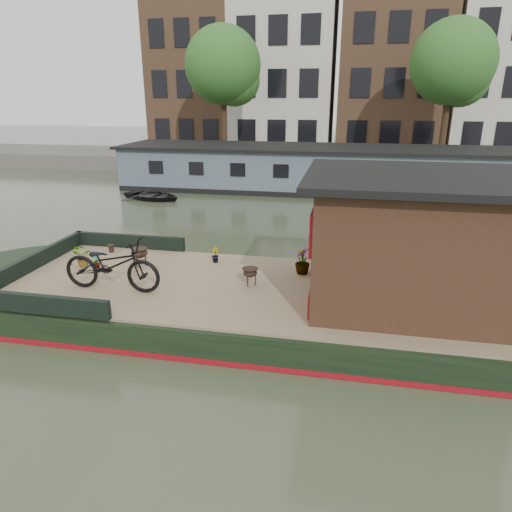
% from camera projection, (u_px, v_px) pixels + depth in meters
% --- Properties ---
extents(ground, '(120.00, 120.00, 0.00)m').
position_uv_depth(ground, '(292.00, 319.00, 9.47)').
color(ground, '#2E3A25').
rests_on(ground, ground).
extents(houseboat_hull, '(14.01, 4.02, 0.60)m').
position_uv_depth(houseboat_hull, '(230.00, 301.00, 9.63)').
color(houseboat_hull, black).
rests_on(houseboat_hull, ground).
extents(houseboat_deck, '(11.80, 3.80, 0.05)m').
position_uv_depth(houseboat_deck, '(293.00, 291.00, 9.26)').
color(houseboat_deck, '#796A4B').
rests_on(houseboat_deck, houseboat_hull).
extents(bow_bulwark, '(3.00, 4.00, 0.35)m').
position_uv_depth(bow_bulwark, '(66.00, 265.00, 10.13)').
color(bow_bulwark, black).
rests_on(bow_bulwark, houseboat_deck).
extents(cabin, '(4.00, 3.50, 2.42)m').
position_uv_depth(cabin, '(412.00, 238.00, 8.45)').
color(cabin, black).
rests_on(cabin, houseboat_deck).
extents(bicycle, '(2.04, 0.72, 1.07)m').
position_uv_depth(bicycle, '(112.00, 265.00, 9.11)').
color(bicycle, black).
rests_on(bicycle, houseboat_deck).
extents(potted_plant_a, '(0.23, 0.18, 0.38)m').
position_uv_depth(potted_plant_a, '(97.00, 260.00, 10.39)').
color(potted_plant_a, '#A23B2E').
rests_on(potted_plant_a, houseboat_deck).
extents(potted_plant_b, '(0.25, 0.25, 0.36)m').
position_uv_depth(potted_plant_b, '(215.00, 255.00, 10.77)').
color(potted_plant_b, maroon).
rests_on(potted_plant_b, houseboat_deck).
extents(potted_plant_c, '(0.50, 0.47, 0.45)m').
position_uv_depth(potted_plant_c, '(82.00, 257.00, 10.46)').
color(potted_plant_c, '#A54F30').
rests_on(potted_plant_c, houseboat_deck).
extents(potted_plant_d, '(0.41, 0.41, 0.58)m').
position_uv_depth(potted_plant_d, '(302.00, 261.00, 10.04)').
color(potted_plant_d, brown).
rests_on(potted_plant_d, houseboat_deck).
extents(brazier_front, '(0.43, 0.43, 0.38)m').
position_uv_depth(brazier_front, '(250.00, 277.00, 9.43)').
color(brazier_front, black).
rests_on(brazier_front, houseboat_deck).
extents(brazier_rear, '(0.48, 0.48, 0.42)m').
position_uv_depth(brazier_rear, '(140.00, 257.00, 10.53)').
color(brazier_rear, black).
rests_on(brazier_rear, houseboat_deck).
extents(bollard_port, '(0.17, 0.17, 0.20)m').
position_uv_depth(bollard_port, '(111.00, 248.00, 11.48)').
color(bollard_port, black).
rests_on(bollard_port, houseboat_deck).
extents(dinghy, '(3.28, 2.76, 0.58)m').
position_uv_depth(dinghy, '(152.00, 193.00, 20.45)').
color(dinghy, black).
rests_on(dinghy, ground).
extents(far_houseboat, '(20.40, 4.40, 2.11)m').
position_uv_depth(far_houseboat, '(328.00, 171.00, 22.11)').
color(far_houseboat, '#4E5A68').
rests_on(far_houseboat, ground).
extents(quay, '(60.00, 6.00, 0.90)m').
position_uv_depth(quay, '(332.00, 163.00, 28.30)').
color(quay, '#47443F').
rests_on(quay, ground).
extents(townhouse_row, '(27.25, 8.00, 16.50)m').
position_uv_depth(townhouse_row, '(344.00, 44.00, 32.29)').
color(townhouse_row, brown).
rests_on(townhouse_row, ground).
extents(tree_left, '(4.40, 4.40, 7.40)m').
position_uv_depth(tree_left, '(226.00, 69.00, 26.35)').
color(tree_left, '#332316').
rests_on(tree_left, quay).
extents(tree_right, '(4.40, 4.40, 7.40)m').
position_uv_depth(tree_right, '(455.00, 66.00, 24.05)').
color(tree_right, '#332316').
rests_on(tree_right, quay).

